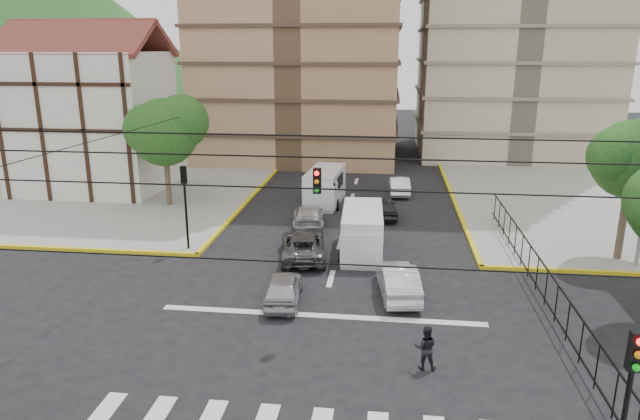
# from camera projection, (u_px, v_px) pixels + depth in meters

# --- Properties ---
(ground) EXTENTS (160.00, 160.00, 0.00)m
(ground) POSITION_uv_depth(u_px,v_px,m) (317.00, 330.00, 21.58)
(ground) COLOR black
(ground) RESTS_ON ground
(sidewalk_nw) EXTENTS (26.00, 26.00, 0.15)m
(sidewalk_nw) POSITION_uv_depth(u_px,v_px,m) (88.00, 188.00, 42.95)
(sidewalk_nw) COLOR gray
(sidewalk_nw) RESTS_ON ground
(stop_line) EXTENTS (13.00, 0.40, 0.01)m
(stop_line) POSITION_uv_depth(u_px,v_px,m) (321.00, 316.00, 22.72)
(stop_line) COLOR silver
(stop_line) RESTS_ON ground
(tudor_building) EXTENTS (10.80, 8.05, 12.23)m
(tudor_building) POSITION_uv_depth(u_px,v_px,m) (93.00, 119.00, 41.41)
(tudor_building) COLOR silver
(tudor_building) RESTS_ON ground
(distant_hill) EXTENTS (70.00, 70.00, 28.00)m
(distant_hill) POSITION_uv_depth(u_px,v_px,m) (30.00, 23.00, 90.87)
(distant_hill) COLOR #1C4B19
(distant_hill) RESTS_ON ground
(park_fence) EXTENTS (0.10, 22.50, 1.66)m
(park_fence) POSITION_uv_depth(u_px,v_px,m) (535.00, 293.00, 24.83)
(park_fence) COLOR black
(park_fence) RESTS_ON ground
(tree_park_c) EXTENTS (4.65, 3.80, 7.25)m
(tree_park_c) POSITION_uv_depth(u_px,v_px,m) (634.00, 156.00, 27.08)
(tree_park_c) COLOR #473828
(tree_park_c) RESTS_ON ground
(tree_tudor) EXTENTS (5.39, 4.40, 7.43)m
(tree_tudor) POSITION_uv_depth(u_px,v_px,m) (166.00, 129.00, 36.80)
(tree_tudor) COLOR #473828
(tree_tudor) RESTS_ON ground
(traffic_light_se) EXTENTS (0.28, 0.22, 4.40)m
(traffic_light_se) POSITION_uv_depth(u_px,v_px,m) (628.00, 392.00, 12.38)
(traffic_light_se) COLOR black
(traffic_light_se) RESTS_ON ground
(traffic_light_nw) EXTENTS (0.28, 0.22, 4.40)m
(traffic_light_nw) POSITION_uv_depth(u_px,v_px,m) (185.00, 194.00, 29.06)
(traffic_light_nw) COLOR black
(traffic_light_nw) RESTS_ON ground
(traffic_light_hanging) EXTENTS (18.00, 9.12, 0.92)m
(traffic_light_hanging) POSITION_uv_depth(u_px,v_px,m) (309.00, 192.00, 18.01)
(traffic_light_hanging) COLOR black
(traffic_light_hanging) RESTS_ON ground
(van_right_lane) EXTENTS (2.20, 5.20, 2.31)m
(van_right_lane) POSITION_uv_depth(u_px,v_px,m) (362.00, 234.00, 29.14)
(van_right_lane) COLOR silver
(van_right_lane) RESTS_ON ground
(van_left_lane) EXTENTS (2.44, 5.34, 2.34)m
(van_left_lane) POSITION_uv_depth(u_px,v_px,m) (325.00, 188.00, 38.52)
(van_left_lane) COLOR silver
(van_left_lane) RESTS_ON ground
(car_silver_front_left) EXTENTS (1.77, 3.76, 1.24)m
(car_silver_front_left) POSITION_uv_depth(u_px,v_px,m) (283.00, 288.00, 23.80)
(car_silver_front_left) COLOR #AEAEB3
(car_silver_front_left) RESTS_ON ground
(car_white_front_right) EXTENTS (2.04, 4.41, 1.40)m
(car_white_front_right) POSITION_uv_depth(u_px,v_px,m) (398.00, 280.00, 24.41)
(car_white_front_right) COLOR silver
(car_white_front_right) RESTS_ON ground
(car_grey_mid_left) EXTENTS (2.90, 5.01, 1.31)m
(car_grey_mid_left) POSITION_uv_depth(u_px,v_px,m) (303.00, 245.00, 28.82)
(car_grey_mid_left) COLOR #505156
(car_grey_mid_left) RESTS_ON ground
(car_silver_rear_left) EXTENTS (2.35, 4.59, 1.28)m
(car_silver_rear_left) POSITION_uv_depth(u_px,v_px,m) (308.00, 216.00, 33.98)
(car_silver_rear_left) COLOR #B3B3B8
(car_silver_rear_left) RESTS_ON ground
(car_darkgrey_mid_right) EXTENTS (1.87, 3.78, 1.24)m
(car_darkgrey_mid_right) POSITION_uv_depth(u_px,v_px,m) (384.00, 208.00, 35.67)
(car_darkgrey_mid_right) COLOR #27272A
(car_darkgrey_mid_right) RESTS_ON ground
(car_white_rear_right) EXTENTS (1.60, 4.04, 1.31)m
(car_white_rear_right) POSITION_uv_depth(u_px,v_px,m) (399.00, 185.00, 41.30)
(car_white_rear_right) COLOR white
(car_white_rear_right) RESTS_ON ground
(pedestrian_crosswalk) EXTENTS (0.77, 0.61, 1.54)m
(pedestrian_crosswalk) POSITION_uv_depth(u_px,v_px,m) (426.00, 348.00, 18.79)
(pedestrian_crosswalk) COLOR black
(pedestrian_crosswalk) RESTS_ON ground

